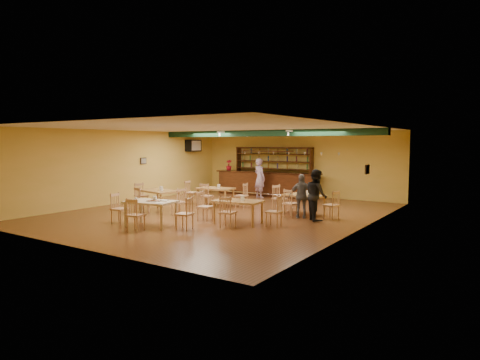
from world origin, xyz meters
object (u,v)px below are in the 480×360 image
Objects in this scene: near_table at (151,214)px; patron_bar at (260,178)px; bar_counter at (267,184)px; dining_table_b at (304,205)px; dining_table_d at (238,212)px; patron_right_a at (316,195)px; dining_table_a at (215,197)px; dining_table_c at (159,201)px.

patron_bar is at bearing 85.89° from near_table.
bar_counter is 5.38m from dining_table_b.
dining_table_d is 0.81× the size of patron_bar.
dining_table_a is at bearing 37.08° from patron_right_a.
dining_table_c is 5.72m from patron_right_a.
dining_table_b is 5.31m from near_table.
patron_bar is 5.85m from patron_right_a.
dining_table_a is 0.85× the size of patron_right_a.
dining_table_b is 0.78× the size of patron_bar.
patron_bar reaches higher than dining_table_b.
near_table is at bearing -37.84° from dining_table_c.
near_table is 0.80× the size of patron_bar.
patron_right_a is at bearing -17.26° from dining_table_a.
dining_table_a reaches higher than dining_table_b.
dining_table_b is 2.82m from dining_table_d.
patron_right_a is at bearing -45.92° from bar_counter.
patron_right_a reaches higher than dining_table_a.
dining_table_c is at bearing 119.86° from near_table.
patron_right_a is at bearing 160.71° from patron_bar.
dining_table_b is at bearing -46.11° from bar_counter.
dining_table_a is 0.97× the size of dining_table_d.
patron_bar is at bearing 106.91° from dining_table_d.
dining_table_b is at bearing 61.83° from dining_table_d.
dining_table_c is 0.94× the size of patron_right_a.
patron_bar reaches higher than near_table.
dining_table_c is at bearing -117.37° from dining_table_a.
dining_table_d is 6.29m from patron_bar.
bar_counter is 3.38× the size of dining_table_c.
dining_table_a is 4.60m from near_table.
near_table is (-1.93, -1.79, 0.02)m from dining_table_d.
near_table is (1.82, -2.22, -0.00)m from dining_table_c.
patron_bar is at bearing 154.14° from dining_table_b.
dining_table_b is 4.75m from patron_bar.
dining_table_d is at bearing -67.15° from bar_counter.
dining_table_a is 0.91× the size of dining_table_c.
patron_bar is 1.08× the size of patron_right_a.
patron_bar is (-3.61, 3.05, 0.55)m from dining_table_b.
dining_table_c is 1.07× the size of dining_table_d.
dining_table_d is 2.60m from patron_right_a.
dining_table_d is (2.89, -2.70, 0.01)m from dining_table_a.
patron_bar is at bearing 78.21° from dining_table_a.
patron_right_a is at bearing 38.19° from dining_table_d.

